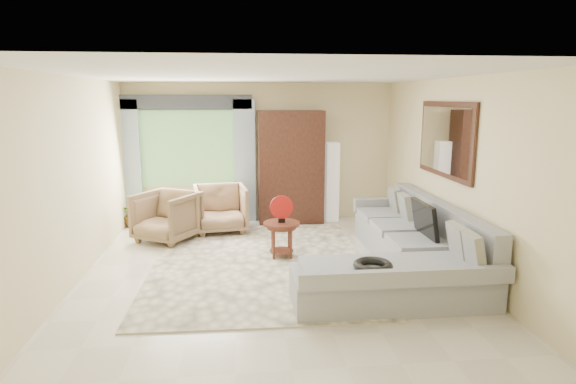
{
  "coord_description": "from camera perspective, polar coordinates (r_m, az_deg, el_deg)",
  "views": [
    {
      "loc": [
        -0.43,
        -6.11,
        2.33
      ],
      "look_at": [
        0.25,
        0.35,
        1.05
      ],
      "focal_mm": 30.0,
      "sensor_mm": 36.0,
      "label": 1
    }
  ],
  "objects": [
    {
      "name": "area_rug",
      "position": [
        6.95,
        -3.29,
        -8.37
      ],
      "size": [
        3.09,
        4.07,
        0.02
      ],
      "primitive_type": "cube",
      "rotation": [
        0.0,
        0.0,
        -0.02
      ],
      "color": "#F7E9C3",
      "rests_on": "ground"
    },
    {
      "name": "valance",
      "position": [
        9.06,
        -12.05,
        10.4
      ],
      "size": [
        2.4,
        0.12,
        0.26
      ],
      "primitive_type": "cube",
      "color": "#1E232D",
      "rests_on": "wall_back"
    },
    {
      "name": "floor_lamp",
      "position": [
        9.21,
        5.22,
        1.22
      ],
      "size": [
        0.24,
        0.24,
        1.5
      ],
      "primitive_type": "cube",
      "color": "silver",
      "rests_on": "ground"
    },
    {
      "name": "coffee_table",
      "position": [
        7.11,
        -0.76,
        -5.61
      ],
      "size": [
        0.54,
        0.54,
        0.54
      ],
      "rotation": [
        0.0,
        0.0,
        -0.3
      ],
      "color": "#431E12",
      "rests_on": "ground"
    },
    {
      "name": "garden_hose",
      "position": [
        5.34,
        10.03,
        -8.58
      ],
      "size": [
        0.43,
        0.43,
        0.09
      ],
      "primitive_type": "torus",
      "color": "black",
      "rests_on": "sectional_sofa"
    },
    {
      "name": "armoire",
      "position": [
        8.98,
        0.31,
        2.95
      ],
      "size": [
        1.2,
        0.55,
        2.1
      ],
      "primitive_type": "cube",
      "color": "black",
      "rests_on": "ground"
    },
    {
      "name": "curtain_left",
      "position": [
        9.28,
        -18.25,
        3.28
      ],
      "size": [
        0.4,
        0.08,
        2.3
      ],
      "primitive_type": "cube",
      "color": "#9EB7CC",
      "rests_on": "ground"
    },
    {
      "name": "potted_plant",
      "position": [
        9.25,
        -17.9,
        -2.43
      ],
      "size": [
        0.53,
        0.5,
        0.49
      ],
      "primitive_type": "imported",
      "rotation": [
        0.0,
        0.0,
        -0.3
      ],
      "color": "#999999",
      "rests_on": "ground"
    },
    {
      "name": "red_disc",
      "position": [
        6.98,
        -0.77,
        -1.8
      ],
      "size": [
        0.34,
        0.03,
        0.34
      ],
      "primitive_type": "cylinder",
      "rotation": [
        1.57,
        0.0,
        -0.02
      ],
      "color": "#AF1511",
      "rests_on": "coffee_table"
    },
    {
      "name": "window",
      "position": [
        9.18,
        -11.79,
        5.1
      ],
      "size": [
        1.8,
        0.04,
        1.4
      ],
      "primitive_type": "cube",
      "color": "#669E59",
      "rests_on": "wall_back"
    },
    {
      "name": "curtain_right",
      "position": [
        9.07,
        -5.16,
        3.63
      ],
      "size": [
        0.4,
        0.08,
        2.3
      ],
      "primitive_type": "cube",
      "color": "#9EB7CC",
      "rests_on": "ground"
    },
    {
      "name": "armchair_left",
      "position": [
        8.16,
        -14.18,
        -2.83
      ],
      "size": [
        1.21,
        1.22,
        0.82
      ],
      "primitive_type": "imported",
      "rotation": [
        0.0,
        0.0,
        -0.55
      ],
      "color": "brown",
      "rests_on": "ground"
    },
    {
      "name": "ground",
      "position": [
        6.56,
        -1.88,
        -9.68
      ],
      "size": [
        6.0,
        6.0,
        0.0
      ],
      "primitive_type": "plane",
      "color": "silver",
      "rests_on": "ground"
    },
    {
      "name": "armchair_right",
      "position": [
        8.52,
        -8.01,
        -1.97
      ],
      "size": [
        0.99,
        1.01,
        0.83
      ],
      "primitive_type": "imported",
      "rotation": [
        0.0,
        0.0,
        0.12
      ],
      "color": "#956B51",
      "rests_on": "ground"
    },
    {
      "name": "tv_screen",
      "position": [
        6.71,
        15.9,
        -3.17
      ],
      "size": [
        0.14,
        0.74,
        0.48
      ],
      "primitive_type": "cube",
      "rotation": [
        0.0,
        -0.17,
        0.0
      ],
      "color": "black",
      "rests_on": "sectional_sofa"
    },
    {
      "name": "wall_mirror",
      "position": [
        7.11,
        18.14,
        5.91
      ],
      "size": [
        0.05,
        1.7,
        1.05
      ],
      "color": "black",
      "rests_on": "wall_right"
    },
    {
      "name": "sectional_sofa",
      "position": [
        6.66,
        13.84,
        -7.1
      ],
      "size": [
        2.3,
        3.46,
        0.9
      ],
      "color": "#A0A2A8",
      "rests_on": "ground"
    }
  ]
}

